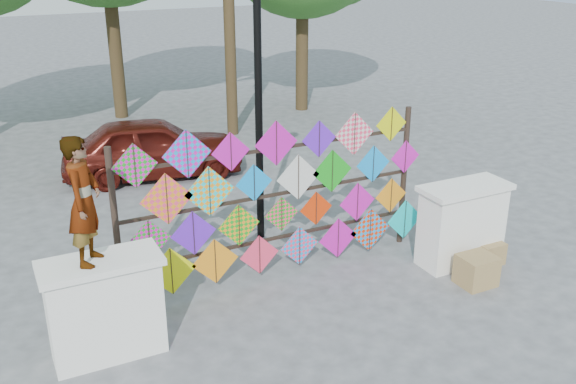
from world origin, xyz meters
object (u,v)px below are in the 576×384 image
object	(u,v)px
lamppost	(258,79)
kite_rack	(280,199)
vendor_woman	(84,201)
sedan	(153,147)

from	to	relation	value
lamppost	kite_rack	bearing A→B (deg)	-101.25
vendor_woman	kite_rack	bearing A→B (deg)	-42.78
sedan	lamppost	world-z (taller)	lamppost
kite_rack	vendor_woman	distance (m)	3.10
vendor_woman	sedan	world-z (taller)	vendor_woman
vendor_woman	sedan	xyz separation A→B (m)	(2.31, 5.97, -1.39)
sedan	lamppost	xyz separation A→B (m)	(0.78, -3.77, 2.05)
vendor_woman	lamppost	world-z (taller)	lamppost
kite_rack	vendor_woman	bearing A→B (deg)	-161.83
vendor_woman	lamppost	size ratio (longest dim) A/B	0.34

